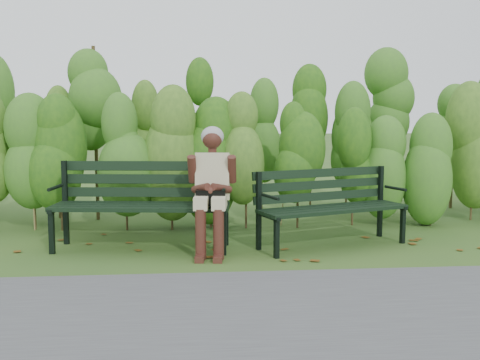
{
  "coord_description": "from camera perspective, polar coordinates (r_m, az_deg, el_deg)",
  "views": [
    {
      "loc": [
        -0.57,
        -6.14,
        1.5
      ],
      "look_at": [
        0.0,
        0.35,
        0.75
      ],
      "focal_mm": 42.0,
      "sensor_mm": 36.0,
      "label": 1
    }
  ],
  "objects": [
    {
      "name": "bench_left",
      "position": [
        6.46,
        -9.83,
        -1.74
      ],
      "size": [
        2.02,
        0.86,
        0.98
      ],
      "color": "black",
      "rests_on": "ground"
    },
    {
      "name": "hedge_band",
      "position": [
        8.03,
        -0.95,
        4.84
      ],
      "size": [
        11.04,
        1.67,
        2.42
      ],
      "color": "#47381E",
      "rests_on": "ground"
    },
    {
      "name": "footpath",
      "position": [
        4.26,
        3.11,
        -14.02
      ],
      "size": [
        60.0,
        2.5,
        0.01
      ],
      "primitive_type": "cube",
      "color": "#474749",
      "rests_on": "ground"
    },
    {
      "name": "seated_woman",
      "position": [
        6.13,
        -2.89,
        -0.14
      ],
      "size": [
        0.55,
        0.81,
        1.38
      ],
      "color": "beige",
      "rests_on": "ground"
    },
    {
      "name": "ground",
      "position": [
        6.35,
        0.28,
        -7.1
      ],
      "size": [
        80.0,
        80.0,
        0.0
      ],
      "primitive_type": "plane",
      "color": "#325622"
    },
    {
      "name": "bench_right",
      "position": [
        6.58,
        8.97,
        -2.09
      ],
      "size": [
        1.85,
        1.13,
        0.88
      ],
      "color": "black",
      "rests_on": "ground"
    },
    {
      "name": "leaf_litter",
      "position": [
        6.32,
        -0.76,
        -7.14
      ],
      "size": [
        5.91,
        1.93,
        0.01
      ],
      "color": "brown",
      "rests_on": "ground"
    }
  ]
}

